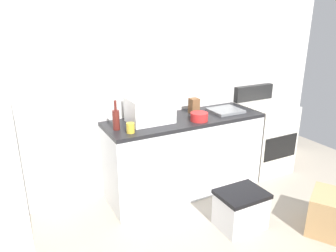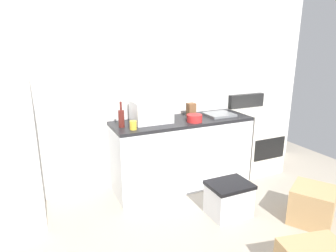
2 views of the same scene
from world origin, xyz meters
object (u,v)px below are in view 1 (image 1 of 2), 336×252
Objects in this scene: coffee_mug at (130,128)px; storage_bin at (241,209)px; cardboard_box_medium at (333,214)px; microwave at (150,110)px; knife_block at (194,106)px; mixing_bowl at (199,117)px; stove_oven at (263,136)px; wine_bottle at (116,119)px.

coffee_mug is 0.22× the size of storage_bin.
storage_bin is (-0.72, 0.47, -0.00)m from cardboard_box_medium.
microwave is 0.58m from knife_block.
mixing_bowl is 1.60m from cardboard_box_medium.
microwave is 2.06m from cardboard_box_medium.
knife_block is at bearing 16.59° from coffee_mug.
cardboard_box_medium is 0.94× the size of storage_bin.
coffee_mug is (-1.93, -0.17, 0.48)m from stove_oven.
wine_bottle is at bearing 170.94° from mixing_bowl.
knife_block is (0.58, 0.04, -0.05)m from microwave.
mixing_bowl is (0.89, -0.14, -0.06)m from wine_bottle.
wine_bottle is at bearing 141.25° from cardboard_box_medium.
stove_oven is 1.42m from storage_bin.
coffee_mug is (0.09, -0.15, -0.06)m from wine_bottle.
knife_block is (-1.04, 0.09, 0.52)m from stove_oven.
cardboard_box_medium is at bearing -104.92° from stove_oven.
stove_oven is 6.11× the size of knife_block.
stove_oven is 1.43m from cardboard_box_medium.
wine_bottle is (-2.02, -0.02, 0.54)m from stove_oven.
coffee_mug is 1.33m from storage_bin.
storage_bin is at bearing -39.89° from coffee_mug.
wine_bottle is (-0.40, -0.07, -0.03)m from microwave.
coffee_mug is at bearing -59.22° from wine_bottle.
coffee_mug is at bearing 143.06° from cardboard_box_medium.
cardboard_box_medium reaches higher than storage_bin.
cardboard_box_medium is at bearing -64.73° from knife_block.
microwave is at bearing 120.11° from storage_bin.
mixing_bowl is (-1.13, -0.16, 0.48)m from stove_oven.
cardboard_box_medium is (1.57, -1.18, -0.76)m from coffee_mug.
storage_bin is at bearing -42.55° from wine_bottle.
microwave is at bearing 132.04° from cardboard_box_medium.
stove_oven reaches higher than coffee_mug.
knife_block is 0.27m from mixing_bowl.
stove_oven is at bearing 0.64° from wine_bottle.
cardboard_box_medium is (1.66, -1.33, -0.82)m from wine_bottle.
knife_block is at bearing 6.51° from wine_bottle.
wine_bottle reaches higher than microwave.
stove_oven is at bearing 39.01° from storage_bin.
knife_block is (0.98, 0.11, -0.02)m from wine_bottle.
microwave is 1.00× the size of storage_bin.
coffee_mug reaches higher than cardboard_box_medium.
wine_bottle is 1.58× the size of mixing_bowl.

